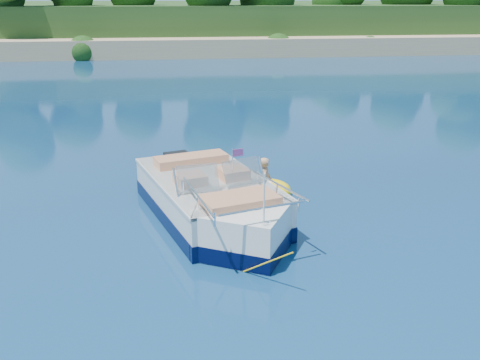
{
  "coord_description": "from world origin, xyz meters",
  "views": [
    {
      "loc": [
        -1.16,
        -9.73,
        4.77
      ],
      "look_at": [
        0.35,
        1.56,
        0.85
      ],
      "focal_mm": 40.0,
      "sensor_mm": 36.0,
      "label": 1
    }
  ],
  "objects": [
    {
      "name": "ground",
      "position": [
        0.0,
        0.0,
        0.0
      ],
      "size": [
        160.0,
        160.0,
        0.0
      ],
      "primitive_type": "plane",
      "color": "#091F44",
      "rests_on": "ground"
    },
    {
      "name": "shoreline",
      "position": [
        0.0,
        63.77,
        0.98
      ],
      "size": [
        170.0,
        59.0,
        6.0
      ],
      "color": "tan",
      "rests_on": "ground"
    },
    {
      "name": "motorboat",
      "position": [
        -0.26,
        1.23,
        0.41
      ],
      "size": [
        3.37,
        6.17,
        2.12
      ],
      "rotation": [
        0.0,
        0.0,
        0.29
      ],
      "color": "silver",
      "rests_on": "ground"
    },
    {
      "name": "tow_tube",
      "position": [
        1.18,
        2.83,
        0.09
      ],
      "size": [
        1.45,
        1.45,
        0.34
      ],
      "rotation": [
        0.0,
        0.0,
        -0.12
      ],
      "color": "yellow",
      "rests_on": "ground"
    },
    {
      "name": "boy",
      "position": [
        1.17,
        2.88,
        0.0
      ],
      "size": [
        0.43,
        0.77,
        1.44
      ],
      "primitive_type": "imported",
      "rotation": [
        0.0,
        -0.17,
        1.42
      ],
      "color": "tan",
      "rests_on": "ground"
    }
  ]
}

